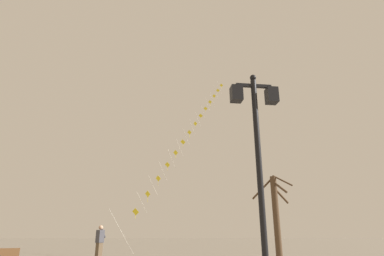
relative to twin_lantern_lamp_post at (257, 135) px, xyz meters
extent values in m
plane|color=#756B5B|center=(-2.40, 13.87, -3.56)|extent=(160.00, 160.00, 0.00)
cylinder|color=black|center=(0.00, 0.00, -1.05)|extent=(0.14, 0.14, 5.02)
sphere|color=black|center=(0.00, 0.00, 1.54)|extent=(0.16, 0.16, 0.16)
cube|color=black|center=(0.00, 0.00, 1.31)|extent=(0.92, 0.08, 0.08)
cube|color=black|center=(-0.46, 0.00, 1.06)|extent=(0.28, 0.28, 0.40)
cube|color=beige|center=(-0.46, 0.00, 1.06)|extent=(0.19, 0.19, 0.30)
cube|color=black|center=(0.46, 0.00, 1.06)|extent=(0.28, 0.28, 0.40)
cube|color=beige|center=(0.46, 0.00, 1.06)|extent=(0.19, 0.19, 0.30)
cylinder|color=silver|center=(-4.10, 12.09, -2.19)|extent=(1.35, 2.06, 2.41)
cylinder|color=silver|center=(-3.11, 13.63, -0.39)|extent=(0.69, 1.05, 1.22)
cylinder|color=silver|center=(-2.44, 14.66, 0.82)|extent=(0.69, 1.05, 1.22)
cylinder|color=silver|center=(-1.77, 15.68, 2.03)|extent=(0.69, 1.05, 1.22)
cylinder|color=silver|center=(-1.10, 16.71, 3.24)|extent=(0.69, 1.05, 1.22)
cylinder|color=silver|center=(-0.43, 17.74, 4.44)|extent=(0.69, 1.05, 1.22)
cylinder|color=silver|center=(0.24, 18.77, 5.65)|extent=(0.69, 1.05, 1.22)
cylinder|color=silver|center=(0.91, 19.80, 6.86)|extent=(0.69, 1.05, 1.22)
cylinder|color=silver|center=(1.58, 20.83, 8.07)|extent=(0.69, 1.05, 1.22)
cylinder|color=silver|center=(2.25, 21.86, 9.27)|extent=(0.69, 1.05, 1.22)
cylinder|color=silver|center=(2.92, 22.89, 10.48)|extent=(0.69, 1.05, 1.22)
cylinder|color=silver|center=(3.59, 23.92, 11.69)|extent=(0.69, 1.05, 1.22)
cylinder|color=silver|center=(4.25, 24.95, 12.90)|extent=(0.69, 1.05, 1.22)
cylinder|color=silver|center=(4.92, 25.98, 14.10)|extent=(0.69, 1.05, 1.22)
cube|color=yellow|center=(-3.44, 13.11, -0.99)|extent=(0.42, 0.16, 0.44)
cylinder|color=yellow|center=(-3.44, 13.11, -1.29)|extent=(0.02, 0.02, 0.24)
cube|color=yellow|center=(-2.77, 14.14, 0.22)|extent=(0.34, 0.30, 0.44)
cylinder|color=yellow|center=(-2.77, 14.14, -0.13)|extent=(0.05, 0.06, 0.34)
cube|color=yellow|center=(-2.10, 15.17, 1.43)|extent=(0.34, 0.30, 0.44)
cylinder|color=yellow|center=(-2.10, 15.17, 1.09)|extent=(0.03, 0.03, 0.31)
cube|color=yellow|center=(-1.43, 16.20, 2.63)|extent=(0.37, 0.26, 0.44)
cylinder|color=yellow|center=(-1.43, 16.20, 2.33)|extent=(0.04, 0.04, 0.26)
cube|color=yellow|center=(-0.76, 17.23, 3.84)|extent=(0.37, 0.26, 0.44)
cylinder|color=yellow|center=(-0.76, 17.23, 3.52)|extent=(0.04, 0.05, 0.28)
cube|color=yellow|center=(-0.09, 18.26, 5.05)|extent=(0.42, 0.16, 0.44)
cylinder|color=yellow|center=(-0.09, 18.26, 4.73)|extent=(0.02, 0.03, 0.29)
cube|color=yellow|center=(0.57, 19.29, 6.26)|extent=(0.37, 0.27, 0.44)
cylinder|color=yellow|center=(0.57, 19.29, 5.93)|extent=(0.03, 0.03, 0.30)
cube|color=yellow|center=(1.24, 20.32, 7.46)|extent=(0.31, 0.33, 0.44)
cylinder|color=yellow|center=(1.24, 20.32, 7.18)|extent=(0.03, 0.03, 0.22)
cube|color=yellow|center=(1.91, 21.34, 8.67)|extent=(0.40, 0.20, 0.44)
cylinder|color=yellow|center=(1.91, 21.34, 8.38)|extent=(0.03, 0.04, 0.22)
cube|color=yellow|center=(2.58, 22.37, 9.88)|extent=(0.37, 0.26, 0.44)
cylinder|color=yellow|center=(2.58, 22.37, 9.59)|extent=(0.03, 0.04, 0.22)
cube|color=yellow|center=(3.25, 23.40, 11.09)|extent=(0.36, 0.27, 0.44)
cylinder|color=yellow|center=(3.25, 23.40, 10.74)|extent=(0.04, 0.04, 0.33)
cube|color=yellow|center=(3.92, 24.43, 12.29)|extent=(0.35, 0.28, 0.44)
cylinder|color=yellow|center=(3.92, 24.43, 11.97)|extent=(0.04, 0.04, 0.29)
cube|color=yellow|center=(4.59, 25.46, 13.50)|extent=(0.39, 0.22, 0.44)
cylinder|color=yellow|center=(4.59, 25.46, 13.20)|extent=(0.03, 0.04, 0.26)
cube|color=yellow|center=(5.26, 26.49, 14.71)|extent=(0.39, 0.22, 0.44)
cylinder|color=yellow|center=(5.26, 26.49, 14.39)|extent=(0.03, 0.03, 0.28)
cube|color=brown|center=(-4.98, 10.09, -3.11)|extent=(0.33, 0.36, 0.90)
cube|color=#3F3F47|center=(-4.98, 10.09, -2.38)|extent=(0.40, 0.45, 0.60)
sphere|color=tan|center=(-4.98, 10.09, -1.96)|extent=(0.22, 0.22, 0.22)
cylinder|color=#3F3F47|center=(-4.86, 10.28, -2.21)|extent=(0.28, 0.38, 0.50)
cylinder|color=#4C3826|center=(3.37, 7.74, -1.58)|extent=(0.30, 0.30, 3.96)
cylinder|color=#4C3826|center=(2.98, 8.20, -0.12)|extent=(0.89, 1.03, 1.02)
cylinder|color=#4C3826|center=(3.51, 7.34, -0.17)|extent=(0.39, 0.89, 0.67)
cylinder|color=#4C3826|center=(3.70, 7.40, 0.15)|extent=(0.73, 0.76, 0.63)
cylinder|color=#4C3826|center=(3.73, 7.82, -0.50)|extent=(0.80, 0.27, 0.78)
camera|label=1|loc=(-2.44, -6.96, -2.26)|focal=29.34mm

